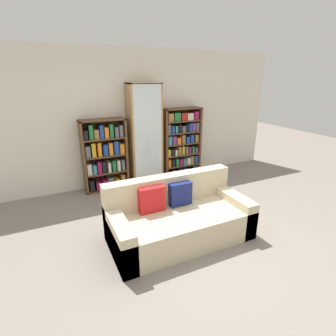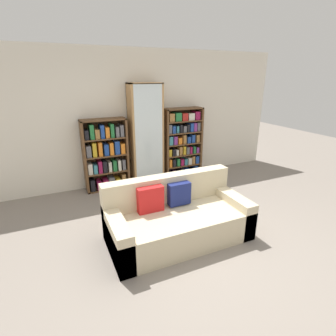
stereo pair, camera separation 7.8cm
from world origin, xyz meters
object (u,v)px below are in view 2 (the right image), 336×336
at_px(couch, 177,219).
at_px(wine_bottle, 191,188).
at_px(bookshelf_right, 182,143).
at_px(display_cabinet, 146,135).
at_px(bookshelf_left, 106,156).

xyz_separation_m(couch, wine_bottle, (0.85, 1.12, -0.13)).
xyz_separation_m(couch, bookshelf_right, (1.19, 2.15, 0.48)).
height_order(display_cabinet, bookshelf_right, display_cabinet).
relative_size(couch, display_cabinet, 0.94).
xyz_separation_m(couch, bookshelf_left, (-0.52, 2.15, 0.40)).
relative_size(couch, bookshelf_left, 1.37).
height_order(couch, bookshelf_left, bookshelf_left).
bearing_deg(couch, display_cabinet, 81.16).
bearing_deg(bookshelf_left, bookshelf_right, -0.01).
distance_m(bookshelf_left, display_cabinet, 0.92).
bearing_deg(display_cabinet, bookshelf_left, 178.92).
relative_size(bookshelf_right, wine_bottle, 3.84).
distance_m(couch, bookshelf_right, 2.50).
height_order(bookshelf_left, bookshelf_right, bookshelf_right).
height_order(bookshelf_right, wine_bottle, bookshelf_right).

